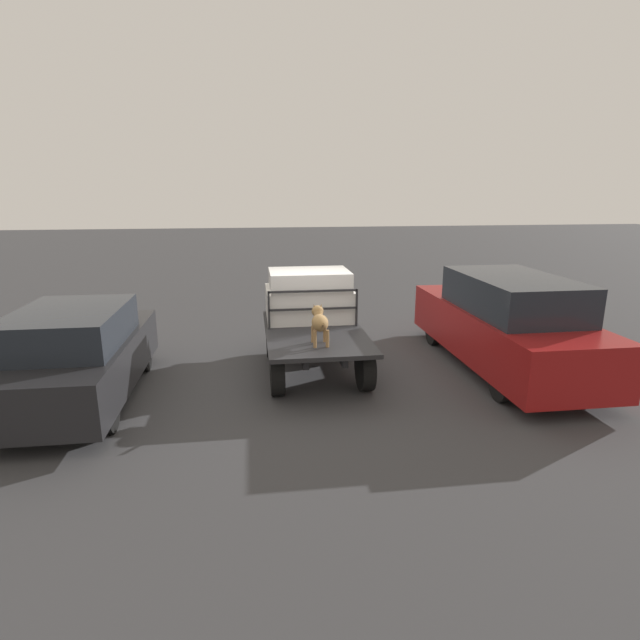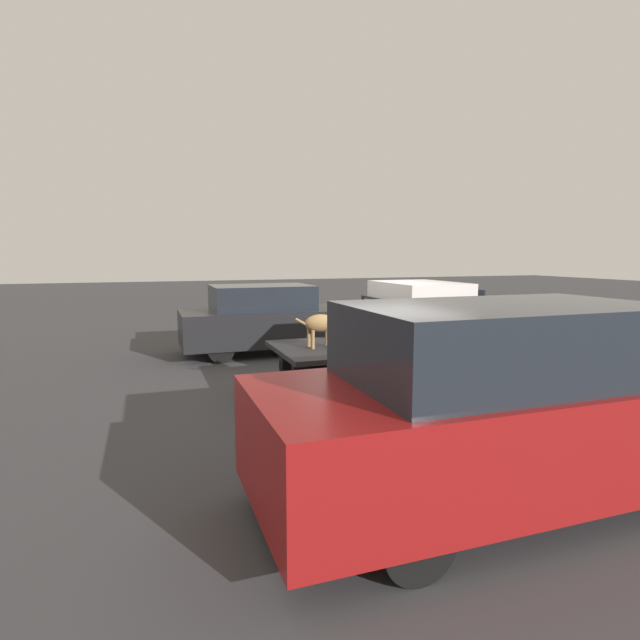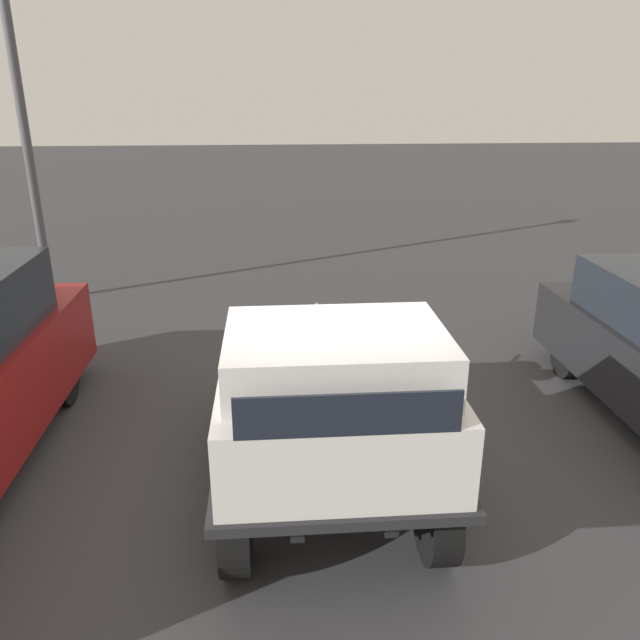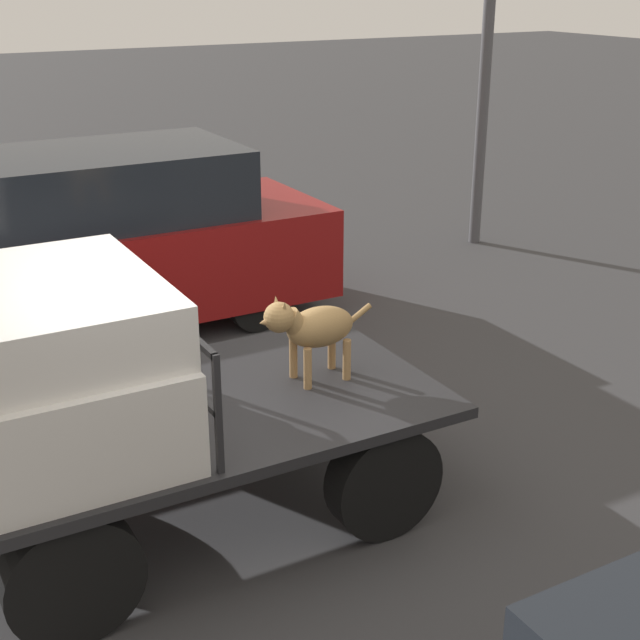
{
  "view_description": "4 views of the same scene",
  "coord_description": "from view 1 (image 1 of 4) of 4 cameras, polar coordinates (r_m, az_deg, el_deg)",
  "views": [
    {
      "loc": [
        -9.49,
        1.19,
        3.59
      ],
      "look_at": [
        -1.0,
        0.02,
        1.34
      ],
      "focal_mm": 28.0,
      "sensor_mm": 36.0,
      "label": 1
    },
    {
      "loc": [
        -3.71,
        -7.72,
        2.42
      ],
      "look_at": [
        -1.0,
        0.02,
        1.34
      ],
      "focal_mm": 28.0,
      "sensor_mm": 36.0,
      "label": 2
    },
    {
      "loc": [
        5.17,
        -0.46,
        3.64
      ],
      "look_at": [
        -1.0,
        0.02,
        1.34
      ],
      "focal_mm": 35.0,
      "sensor_mm": 36.0,
      "label": 3
    },
    {
      "loc": [
        1.88,
        5.21,
        3.69
      ],
      "look_at": [
        -1.0,
        0.02,
        1.34
      ],
      "focal_mm": 50.0,
      "sensor_mm": 36.0,
      "label": 4
    }
  ],
  "objects": [
    {
      "name": "dog",
      "position": [
        8.94,
        -0.07,
        -0.12
      ],
      "size": [
        0.91,
        0.29,
        0.68
      ],
      "rotation": [
        0.0,
        0.0,
        0.27
      ],
      "color": "#9E7547",
      "rests_on": "flatbed_truck"
    },
    {
      "name": "parked_sedan",
      "position": [
        9.53,
        -26.0,
        -3.62
      ],
      "size": [
        4.34,
        1.85,
        1.68
      ],
      "rotation": [
        0.0,
        0.0,
        -0.06
      ],
      "color": "black",
      "rests_on": "ground"
    },
    {
      "name": "truck_headboard",
      "position": [
        9.97,
        -0.78,
        1.98
      ],
      "size": [
        0.04,
        1.81,
        0.77
      ],
      "color": "#232326",
      "rests_on": "flatbed_truck"
    },
    {
      "name": "flatbed_truck",
      "position": [
        10.02,
        -0.65,
        -2.57
      ],
      "size": [
        3.45,
        1.93,
        0.88
      ],
      "color": "black",
      "rests_on": "ground"
    },
    {
      "name": "truck_cab",
      "position": [
        10.71,
        -1.28,
        2.81
      ],
      "size": [
        1.45,
        1.81,
        1.06
      ],
      "color": "silver",
      "rests_on": "flatbed_truck"
    },
    {
      "name": "parked_pickup_far",
      "position": [
        10.81,
        20.37,
        -0.32
      ],
      "size": [
        5.39,
        1.93,
        1.96
      ],
      "rotation": [
        0.0,
        0.0,
        0.18
      ],
      "color": "black",
      "rests_on": "ground"
    },
    {
      "name": "ground_plane",
      "position": [
        10.22,
        -0.64,
        -5.87
      ],
      "size": [
        80.0,
        80.0,
        0.0
      ],
      "primitive_type": "plane",
      "color": "#38383A"
    }
  ]
}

